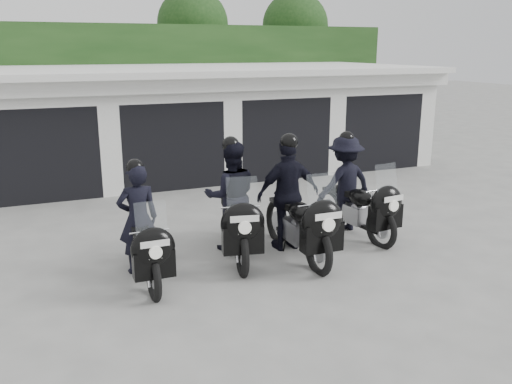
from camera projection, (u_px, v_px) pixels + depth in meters
name	position (u px, v px, depth m)	size (l,w,h in m)	color
ground	(257.00, 268.00, 8.92)	(80.00, 80.00, 0.00)	gray
garage_block	(152.00, 122.00, 15.76)	(16.40, 6.80, 2.96)	white
background_vegetation	(133.00, 68.00, 19.89)	(20.00, 3.90, 5.80)	#193A15
police_bike_a	(142.00, 232.00, 8.33)	(0.65, 2.20, 1.91)	black
police_bike_b	(233.00, 204.00, 9.36)	(1.16, 2.39, 2.11)	black
police_bike_c	(293.00, 202.00, 9.39)	(1.18, 2.48, 2.16)	black
police_bike_d	(350.00, 189.00, 10.44)	(1.29, 2.33, 2.03)	black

